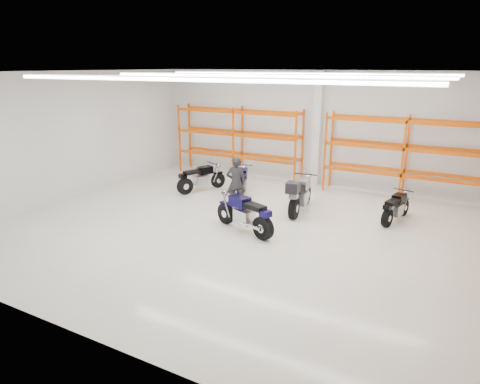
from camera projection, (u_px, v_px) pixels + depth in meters
The scene contains 11 objects.
ground at pixel (249, 230), 12.63m from camera, with size 14.00×14.00×0.00m, color silver.
room_shell at pixel (250, 118), 11.71m from camera, with size 14.02×12.02×4.51m.
motorcycle_main at pixel (246, 215), 12.31m from camera, with size 2.22×1.07×1.13m.
motorcycle_back_a at pixel (200, 179), 16.38m from camera, with size 1.05×2.00×1.04m.
motorcycle_back_b at pixel (242, 182), 15.92m from camera, with size 1.01×1.99×1.03m.
motorcycle_back_c at pixel (299, 195), 13.95m from camera, with size 0.78×2.44×1.25m.
motorcycle_back_d at pixel (395, 208), 13.19m from camera, with size 0.74×1.86×0.92m.
standing_man at pixel (236, 183), 14.33m from camera, with size 0.65×0.43×1.79m, color black.
structural_column at pixel (317, 129), 16.88m from camera, with size 0.32×0.32×4.50m, color white.
pallet_racking_back_left at pixel (238, 136), 18.29m from camera, with size 5.67×0.87×3.00m.
pallet_racking_back_right at pixel (405, 150), 15.16m from camera, with size 5.67×0.87×3.00m.
Camera 1 is at (5.42, -10.47, 4.67)m, focal length 32.00 mm.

